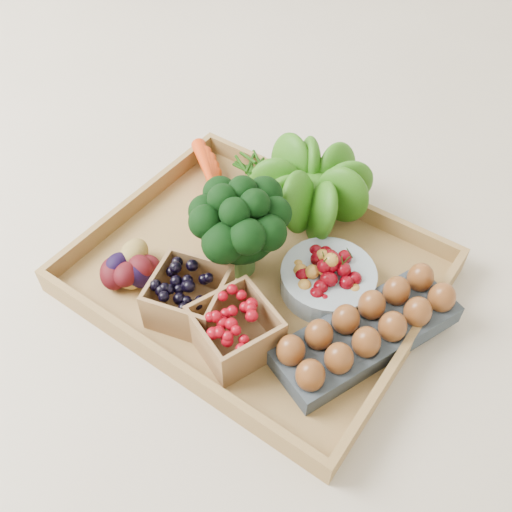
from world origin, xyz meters
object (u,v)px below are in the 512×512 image
Objects in this scene: tray at (256,277)px; broccoli at (240,242)px; egg_carton at (366,335)px; cherry_bowl at (328,280)px.

broccoli reaches higher than tray.
broccoli is at bearing -159.88° from egg_carton.
broccoli reaches higher than cherry_bowl.
egg_carton is at bearing -28.97° from cherry_bowl.
broccoli reaches higher than egg_carton.
broccoli is (-0.03, -0.00, 0.07)m from tray.
tray is 0.12m from cherry_bowl.
broccoli is 0.55× the size of egg_carton.
cherry_bowl reaches higher than egg_carton.
cherry_bowl is at bearing 173.08° from egg_carton.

